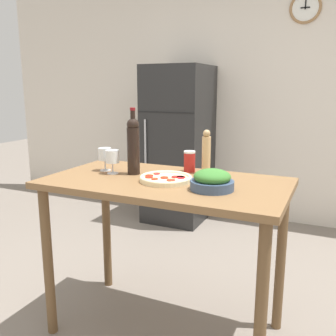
{
  "coord_description": "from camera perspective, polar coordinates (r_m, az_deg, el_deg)",
  "views": [
    {
      "loc": [
        0.84,
        -1.79,
        1.42
      ],
      "look_at": [
        0.0,
        0.04,
        0.98
      ],
      "focal_mm": 40.0,
      "sensor_mm": 36.0,
      "label": 1
    }
  ],
  "objects": [
    {
      "name": "salad_bowl",
      "position": [
        1.85,
        6.74,
        -1.92
      ],
      "size": [
        0.22,
        0.22,
        0.1
      ],
      "color": "#384C6B",
      "rests_on": "prep_counter"
    },
    {
      "name": "wine_glass_far",
      "position": [
        2.28,
        -9.6,
        1.93
      ],
      "size": [
        0.08,
        0.08,
        0.14
      ],
      "color": "silver",
      "rests_on": "prep_counter"
    },
    {
      "name": "wine_glass_near",
      "position": [
        2.2,
        -8.47,
        1.57
      ],
      "size": [
        0.08,
        0.08,
        0.14
      ],
      "color": "silver",
      "rests_on": "prep_counter"
    },
    {
      "name": "prep_counter",
      "position": [
        2.08,
        -0.41,
        -5.35
      ],
      "size": [
        1.32,
        0.71,
        0.92
      ],
      "color": "brown",
      "rests_on": "ground_plane"
    },
    {
      "name": "wine_bottle",
      "position": [
        2.16,
        -5.31,
        3.58
      ],
      "size": [
        0.07,
        0.07,
        0.38
      ],
      "color": "black",
      "rests_on": "prep_counter"
    },
    {
      "name": "refrigerator",
      "position": [
        3.99,
        1.63,
        3.62
      ],
      "size": [
        0.61,
        0.7,
        1.63
      ],
      "color": "black",
      "rests_on": "ground_plane"
    },
    {
      "name": "ground_plane",
      "position": [
        2.43,
        -0.38,
        -23.32
      ],
      "size": [
        14.0,
        14.0,
        0.0
      ],
      "primitive_type": "plane",
      "color": "slate"
    },
    {
      "name": "wall_back",
      "position": [
        4.11,
        13.04,
        10.38
      ],
      "size": [
        6.4,
        0.08,
        2.6
      ],
      "color": "silver",
      "rests_on": "ground_plane"
    },
    {
      "name": "homemade_pizza",
      "position": [
        2.01,
        -0.33,
        -1.6
      ],
      "size": [
        0.28,
        0.28,
        0.03
      ],
      "color": "beige",
      "rests_on": "prep_counter"
    },
    {
      "name": "pepper_mill",
      "position": [
        2.18,
        5.85,
        2.35
      ],
      "size": [
        0.05,
        0.05,
        0.26
      ],
      "color": "tan",
      "rests_on": "prep_counter"
    },
    {
      "name": "salt_canister",
      "position": [
        2.23,
        3.3,
        1.02
      ],
      "size": [
        0.07,
        0.07,
        0.13
      ],
      "color": "#B2231E",
      "rests_on": "prep_counter"
    }
  ]
}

